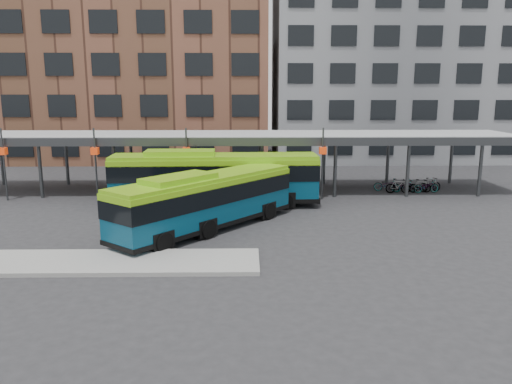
# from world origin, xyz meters

# --- Properties ---
(ground) EXTENTS (120.00, 120.00, 0.00)m
(ground) POSITION_xyz_m (0.00, 0.00, 0.00)
(ground) COLOR #28282B
(ground) RESTS_ON ground
(boarding_island) EXTENTS (14.00, 3.00, 0.18)m
(boarding_island) POSITION_xyz_m (-5.50, -3.00, 0.09)
(boarding_island) COLOR gray
(boarding_island) RESTS_ON ground
(canopy) EXTENTS (40.00, 6.53, 4.80)m
(canopy) POSITION_xyz_m (-0.06, 12.87, 3.91)
(canopy) COLOR #999B9E
(canopy) RESTS_ON ground
(building_brick) EXTENTS (26.00, 14.00, 22.00)m
(building_brick) POSITION_xyz_m (-10.00, 32.00, 11.00)
(building_brick) COLOR brown
(building_brick) RESTS_ON ground
(building_grey) EXTENTS (24.00, 14.00, 20.00)m
(building_grey) POSITION_xyz_m (16.00, 32.00, 10.00)
(building_grey) COLOR slate
(building_grey) RESTS_ON ground
(bus_front) EXTENTS (9.16, 10.25, 3.13)m
(bus_front) POSITION_xyz_m (-1.12, 2.24, 1.63)
(bus_front) COLOR navy
(bus_front) RESTS_ON ground
(bus_rear) EXTENTS (12.96, 3.25, 3.55)m
(bus_rear) POSITION_xyz_m (-1.09, 7.95, 1.85)
(bus_rear) COLOR navy
(bus_rear) RESTS_ON ground
(bike_rack) EXTENTS (4.99, 1.61, 1.06)m
(bike_rack) POSITION_xyz_m (12.72, 11.95, 0.49)
(bike_rack) COLOR slate
(bike_rack) RESTS_ON ground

